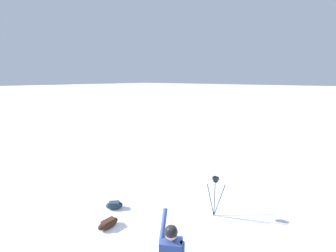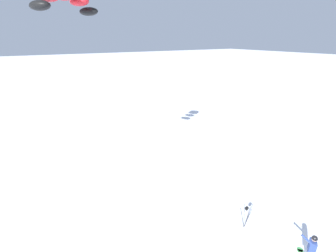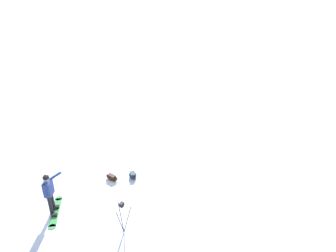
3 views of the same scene
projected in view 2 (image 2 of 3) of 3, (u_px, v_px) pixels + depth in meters
snowboarder at (312, 248)px, 9.78m from camera, size 0.59×0.70×1.73m
traction_kite at (66, 2)px, 11.44m from camera, size 2.91×3.70×1.03m
camera_tripod at (246, 213)px, 11.87m from camera, size 0.58×0.47×1.32m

